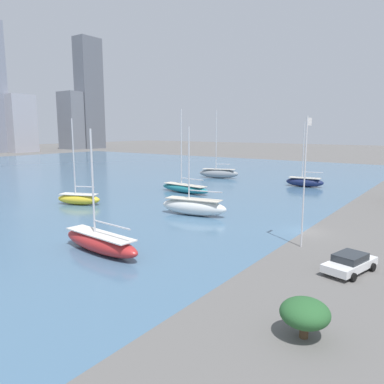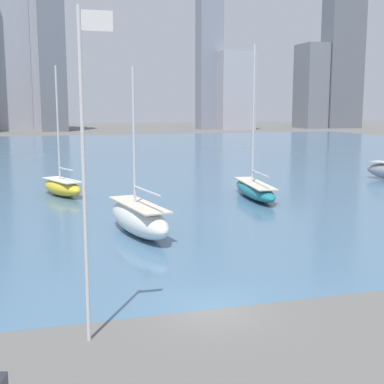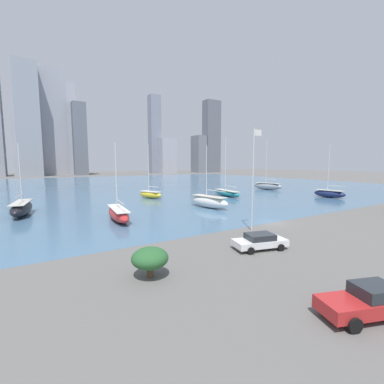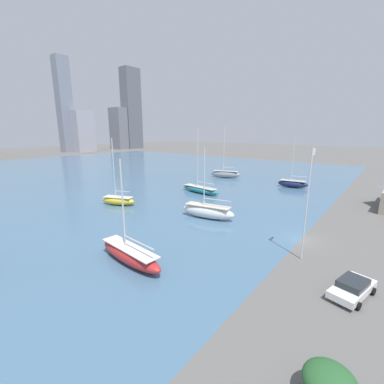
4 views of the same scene
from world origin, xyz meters
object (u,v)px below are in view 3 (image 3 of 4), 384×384
(sailboat_teal, at_px, (227,193))
(sailboat_red, at_px, (118,214))
(flag_pole, at_px, (253,176))
(sailboat_yellow, at_px, (150,194))
(sailboat_white, at_px, (209,201))
(sailboat_black, at_px, (22,208))
(parked_sedan_white, at_px, (260,241))
(parked_pickup_red, at_px, (368,301))
(sailboat_gray, at_px, (268,186))
(sailboat_navy, at_px, (329,193))

(sailboat_teal, height_order, sailboat_red, sailboat_teal)
(flag_pole, relative_size, sailboat_yellow, 0.97)
(sailboat_yellow, distance_m, sailboat_red, 23.36)
(sailboat_white, bearing_deg, sailboat_black, 151.94)
(sailboat_teal, height_order, parked_sedan_white, sailboat_teal)
(sailboat_black, bearing_deg, parked_pickup_red, -60.23)
(sailboat_red, bearing_deg, flag_pole, -44.49)
(sailboat_white, bearing_deg, sailboat_red, 175.90)
(sailboat_yellow, distance_m, parked_pickup_red, 50.29)
(sailboat_yellow, height_order, parked_sedan_white, sailboat_yellow)
(sailboat_yellow, height_order, sailboat_white, sailboat_yellow)
(flag_pole, distance_m, parked_pickup_red, 18.50)
(parked_pickup_red, relative_size, parked_sedan_white, 0.98)
(sailboat_teal, bearing_deg, parked_pickup_red, -113.97)
(flag_pole, relative_size, sailboat_gray, 0.80)
(sailboat_white, relative_size, sailboat_red, 1.03)
(sailboat_black, bearing_deg, sailboat_white, -10.30)
(sailboat_navy, height_order, parked_pickup_red, sailboat_navy)
(sailboat_red, height_order, parked_pickup_red, sailboat_red)
(sailboat_teal, distance_m, sailboat_yellow, 18.66)
(flag_pole, height_order, sailboat_navy, sailboat_navy)
(flag_pole, distance_m, parked_sedan_white, 8.84)
(sailboat_teal, bearing_deg, flag_pole, -117.07)
(sailboat_white, xyz_separation_m, sailboat_navy, (32.49, -3.28, -0.16))
(sailboat_gray, distance_m, sailboat_red, 54.31)
(sailboat_black, bearing_deg, sailboat_navy, -3.99)
(sailboat_teal, height_order, sailboat_yellow, sailboat_teal)
(sailboat_gray, height_order, sailboat_red, sailboat_gray)
(sailboat_teal, xyz_separation_m, sailboat_black, (-42.28, -1.99, 0.27))
(sailboat_red, bearing_deg, sailboat_black, 141.67)
(parked_sedan_white, bearing_deg, sailboat_teal, -20.26)
(sailboat_teal, distance_m, sailboat_gray, 21.39)
(parked_pickup_red, bearing_deg, sailboat_navy, 142.01)
(sailboat_teal, relative_size, sailboat_yellow, 1.15)
(sailboat_yellow, xyz_separation_m, sailboat_white, (4.23, -17.75, 0.22))
(sailboat_teal, xyz_separation_m, sailboat_white, (-13.30, -11.37, 0.30))
(sailboat_teal, height_order, sailboat_gray, sailboat_gray)
(sailboat_white, distance_m, sailboat_black, 30.45)
(sailboat_gray, bearing_deg, sailboat_white, -172.14)
(parked_sedan_white, bearing_deg, sailboat_red, 36.71)
(flag_pole, xyz_separation_m, sailboat_gray, (38.74, 33.00, -5.40))
(sailboat_red, bearing_deg, parked_pickup_red, -76.18)
(flag_pole, xyz_separation_m, sailboat_navy, (37.32, 12.63, -5.58))
(sailboat_red, relative_size, sailboat_black, 0.99)
(sailboat_yellow, bearing_deg, sailboat_black, 176.14)
(sailboat_teal, distance_m, sailboat_navy, 24.14)
(parked_pickup_red, bearing_deg, flag_pole, 174.65)
(sailboat_navy, bearing_deg, sailboat_teal, 135.81)
(sailboat_navy, relative_size, sailboat_red, 1.13)
(sailboat_teal, xyz_separation_m, sailboat_gray, (20.61, 5.72, 0.31))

